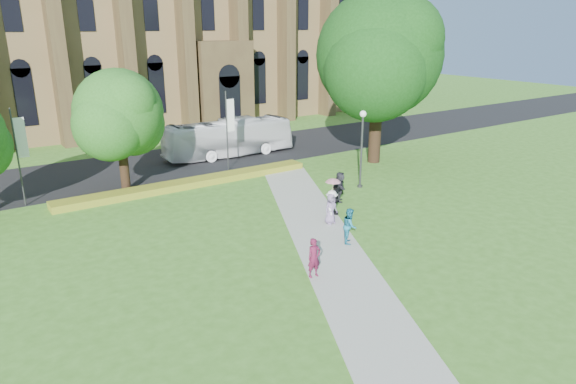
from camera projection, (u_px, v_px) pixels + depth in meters
ground at (335, 244)px, 25.92m from camera, size 160.00×160.00×0.00m
road at (179, 161)px, 41.64m from camera, size 160.00×10.00×0.02m
footpath at (323, 237)px, 26.70m from camera, size 15.58×28.54×0.04m
flower_hedge at (190, 183)px, 35.16m from camera, size 18.00×1.40×0.45m
cathedral at (185, 2)px, 58.47m from camera, size 52.60×18.25×28.00m
streetlamp at (362, 140)px, 34.02m from camera, size 0.44×0.44×5.24m
large_tree at (379, 55)px, 38.92m from camera, size 9.60×9.60×13.20m
street_tree_1 at (119, 113)px, 32.49m from camera, size 5.60×5.60×8.05m
banner_pole_0 at (228, 127)px, 37.95m from camera, size 0.70×0.10×6.00m
banner_pole_1 at (19, 152)px, 30.46m from camera, size 0.70×0.10×6.00m
tour_coach at (229, 138)px, 42.83m from camera, size 11.14×2.94×3.08m
pedestrian_0 at (314, 258)px, 22.26m from camera, size 0.66×0.45×1.78m
pedestrian_1 at (350, 226)px, 25.77m from camera, size 1.10×1.12×1.82m
pedestrian_2 at (332, 206)px, 28.49m from camera, size 1.32×1.32×1.84m
pedestrian_3 at (335, 199)px, 29.68m from camera, size 1.01×1.10×1.81m
pedestrian_4 at (331, 209)px, 28.29m from camera, size 0.90×0.65×1.73m
pedestrian_5 at (340, 187)px, 31.86m from camera, size 1.51×1.74×1.90m
parasol at (333, 186)px, 28.09m from camera, size 0.91×0.91×0.72m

